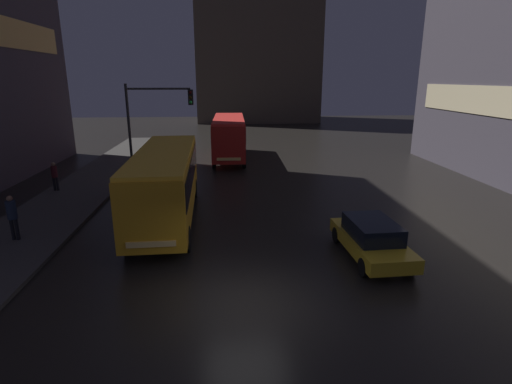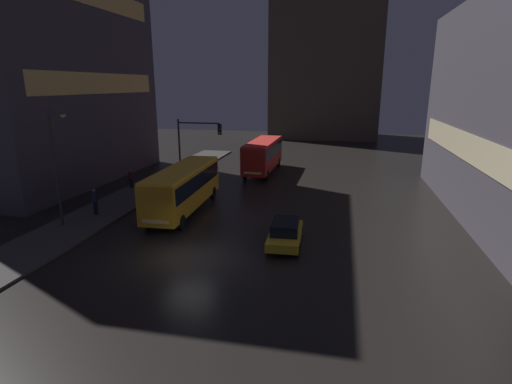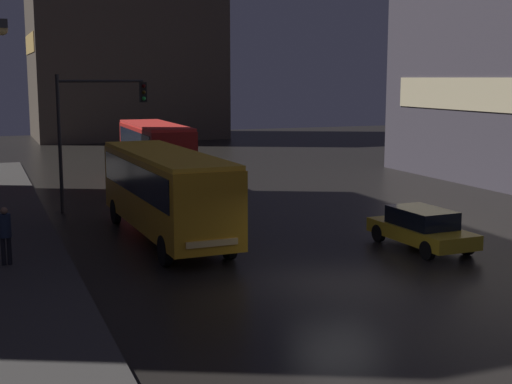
% 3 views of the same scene
% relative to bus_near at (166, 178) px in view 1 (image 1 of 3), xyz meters
% --- Properties ---
extents(ground_plane, '(120.00, 120.00, 0.00)m').
position_rel_bus_near_xyz_m(ground_plane, '(3.26, -7.56, -2.02)').
color(ground_plane, black).
extents(sidewalk_left, '(4.00, 48.00, 0.15)m').
position_rel_bus_near_xyz_m(sidewalk_left, '(-5.74, 2.44, -1.94)').
color(sidewalk_left, '#3D3A38').
rests_on(sidewalk_left, ground).
extents(building_far_backdrop, '(18.07, 12.00, 28.55)m').
position_rel_bus_near_xyz_m(building_far_backdrop, '(7.73, 46.53, 12.26)').
color(building_far_backdrop, '#4C4238').
rests_on(building_far_backdrop, ground).
extents(bus_near, '(2.76, 10.27, 3.28)m').
position_rel_bus_near_xyz_m(bus_near, '(0.00, 0.00, 0.00)').
color(bus_near, orange).
rests_on(bus_near, ground).
extents(bus_far, '(2.62, 9.52, 3.38)m').
position_rel_bus_near_xyz_m(bus_far, '(3.04, 14.37, 0.06)').
color(bus_far, '#AD1E19').
rests_on(bus_far, ground).
extents(car_taxi, '(2.00, 4.36, 1.42)m').
position_rel_bus_near_xyz_m(car_taxi, '(8.06, -4.64, -1.29)').
color(car_taxi, gold).
rests_on(car_taxi, ground).
extents(pedestrian_near, '(0.37, 0.37, 1.84)m').
position_rel_bus_near_xyz_m(pedestrian_near, '(-5.71, -2.32, -0.77)').
color(pedestrian_near, black).
rests_on(pedestrian_near, sidewalk_left).
extents(pedestrian_mid, '(0.33, 0.33, 1.66)m').
position_rel_bus_near_xyz_m(pedestrian_mid, '(-7.06, 5.12, -0.91)').
color(pedestrian_mid, black).
rests_on(pedestrian_mid, sidewalk_left).
extents(traffic_light_main, '(3.98, 0.35, 6.11)m').
position_rel_bus_near_xyz_m(traffic_light_main, '(-1.62, 6.72, 2.18)').
color(traffic_light_main, '#2D2D2D').
rests_on(traffic_light_main, ground).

